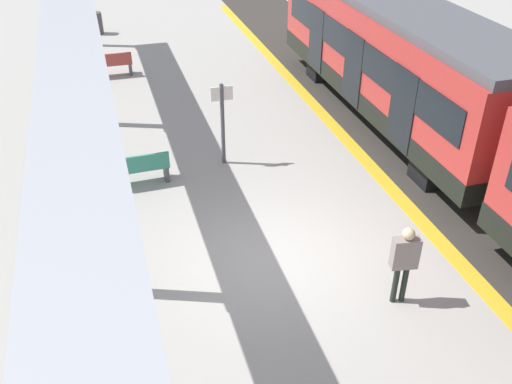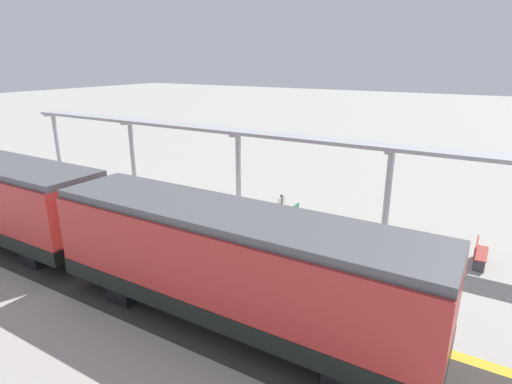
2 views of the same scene
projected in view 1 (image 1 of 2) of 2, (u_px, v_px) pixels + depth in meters
The scene contains 12 objects.
ground_plane at pixel (273, 257), 11.68m from camera, with size 176.00×176.00×0.00m, color #A7A49C.
tactile_edge_strip at pixel (428, 228), 12.53m from camera, with size 0.39×38.65×0.01m, color gold.
trackbed at pixel (498, 215), 12.95m from camera, with size 3.20×50.65×0.01m, color #38332D.
train_near_carriage at pixel (395, 60), 16.32m from camera, with size 2.65×11.40×3.48m.
canopy_pillar_second at pixel (80, 61), 15.91m from camera, with size 1.10×0.44×3.81m.
canopy_pillar_third at pixel (93, 208), 9.78m from camera, with size 1.10×0.44×3.81m.
canopy_beam at pixel (73, 100), 8.80m from camera, with size 1.20×31.04×0.16m, color #A8AAB2.
bench_near_end at pixel (110, 64), 19.96m from camera, with size 1.50×0.45×0.86m.
bench_mid_platform at pixel (139, 169), 13.84m from camera, with size 1.51×0.48×0.86m.
trash_bin at pixel (97, 23), 24.14m from camera, with size 0.48×0.48×0.90m, color #4E4545.
platform_info_sign at pixel (222, 117), 14.28m from camera, with size 0.56×0.10×2.20m.
passenger_waiting_near_edge at pixel (405, 257), 10.06m from camera, with size 0.51×0.29×1.67m.
Camera 1 is at (2.90, 8.63, 7.45)m, focal length 39.84 mm.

